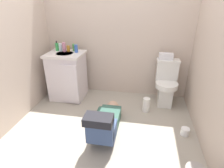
# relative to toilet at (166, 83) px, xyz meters

# --- Properties ---
(ground_plane) EXTENTS (3.00, 3.15, 0.04)m
(ground_plane) POSITION_rel_toilet_xyz_m (-0.88, -0.81, -0.39)
(ground_plane) COLOR #A09786
(wall_back) EXTENTS (2.66, 0.08, 2.40)m
(wall_back) POSITION_rel_toilet_xyz_m (-0.88, 0.31, 0.83)
(wall_back) COLOR #C6B19F
(wall_back) RESTS_ON ground_plane
(wall_left) EXTENTS (0.08, 2.15, 2.40)m
(wall_left) POSITION_rel_toilet_xyz_m (-2.17, -0.81, 0.83)
(wall_left) COLOR #C6B19F
(wall_left) RESTS_ON ground_plane
(wall_right) EXTENTS (0.08, 2.15, 2.40)m
(wall_right) POSITION_rel_toilet_xyz_m (0.42, -0.81, 0.83)
(wall_right) COLOR #C6B19F
(wall_right) RESTS_ON ground_plane
(toilet) EXTENTS (0.36, 0.46, 0.75)m
(toilet) POSITION_rel_toilet_xyz_m (0.00, 0.00, 0.00)
(toilet) COLOR silver
(toilet) RESTS_ON ground_plane
(vanity_cabinet) EXTENTS (0.60, 0.53, 0.82)m
(vanity_cabinet) POSITION_rel_toilet_xyz_m (-1.68, -0.08, 0.05)
(vanity_cabinet) COLOR silver
(vanity_cabinet) RESTS_ON ground_plane
(faucet) EXTENTS (0.02, 0.02, 0.10)m
(faucet) POSITION_rel_toilet_xyz_m (-1.69, 0.06, 0.50)
(faucet) COLOR silver
(faucet) RESTS_ON vanity_cabinet
(person_plumber) EXTENTS (0.39, 1.06, 0.52)m
(person_plumber) POSITION_rel_toilet_xyz_m (-0.82, -0.96, -0.19)
(person_plumber) COLOR #33594C
(person_plumber) RESTS_ON ground_plane
(tissue_box) EXTENTS (0.22, 0.11, 0.10)m
(tissue_box) POSITION_rel_toilet_xyz_m (-0.05, 0.09, 0.43)
(tissue_box) COLOR silver
(tissue_box) RESTS_ON toilet
(soap_dispenser) EXTENTS (0.06, 0.06, 0.17)m
(soap_dispenser) POSITION_rel_toilet_xyz_m (-1.88, 0.04, 0.52)
(soap_dispenser) COLOR green
(soap_dispenser) RESTS_ON vanity_cabinet
(bottle_clear) EXTENTS (0.05, 0.05, 0.13)m
(bottle_clear) POSITION_rel_toilet_xyz_m (-1.80, 0.00, 0.52)
(bottle_clear) COLOR silver
(bottle_clear) RESTS_ON vanity_cabinet
(bottle_pink) EXTENTS (0.05, 0.05, 0.15)m
(bottle_pink) POSITION_rel_toilet_xyz_m (-1.73, 0.00, 0.53)
(bottle_pink) COLOR pink
(bottle_pink) RESTS_ON vanity_cabinet
(bottle_amber) EXTENTS (0.05, 0.05, 0.10)m
(bottle_amber) POSITION_rel_toilet_xyz_m (-1.66, 0.02, 0.50)
(bottle_amber) COLOR #C6852B
(bottle_amber) RESTS_ON vanity_cabinet
(bottle_green) EXTENTS (0.05, 0.05, 0.12)m
(bottle_green) POSITION_rel_toilet_xyz_m (-1.58, 0.08, 0.51)
(bottle_green) COLOR #4BA046
(bottle_green) RESTS_ON vanity_cabinet
(bottle_blue) EXTENTS (0.06, 0.06, 0.13)m
(bottle_blue) POSITION_rel_toilet_xyz_m (-1.52, -0.00, 0.52)
(bottle_blue) COLOR #3861B9
(bottle_blue) RESTS_ON vanity_cabinet
(paper_towel_roll) EXTENTS (0.11, 0.11, 0.23)m
(paper_towel_roll) POSITION_rel_toilet_xyz_m (-0.30, -0.32, -0.25)
(paper_towel_roll) COLOR white
(paper_towel_roll) RESTS_ON ground_plane
(toilet_paper_roll) EXTENTS (0.11, 0.11, 0.10)m
(toilet_paper_roll) POSITION_rel_toilet_xyz_m (0.22, -0.80, -0.32)
(toilet_paper_roll) COLOR white
(toilet_paper_roll) RESTS_ON ground_plane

